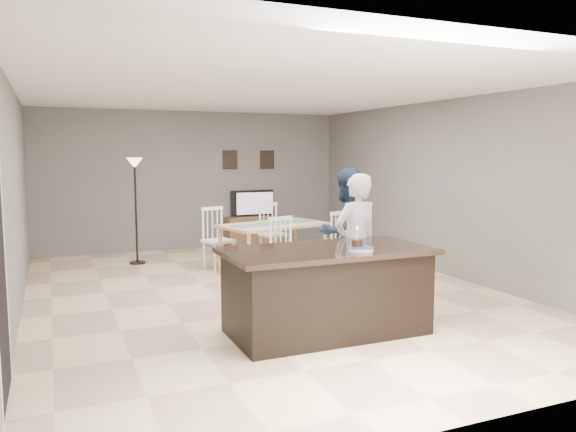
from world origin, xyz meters
name	(u,v)px	position (x,y,z in m)	size (l,w,h in m)	color
floor	(266,293)	(0.00, 0.00, 0.00)	(8.00, 8.00, 0.00)	beige
room_shell	(265,169)	(0.00, 0.00, 1.68)	(8.00, 8.00, 8.00)	slate
kitchen_island	(326,290)	(0.00, -1.80, 0.45)	(2.15, 1.10, 0.90)	black
tv_console	(255,231)	(1.20, 3.77, 0.30)	(1.20, 0.40, 0.60)	brown
television	(254,203)	(1.20, 3.84, 0.86)	(0.91, 0.12, 0.53)	black
tv_screen_glow	(255,203)	(1.20, 3.76, 0.87)	(0.78, 0.78, 0.00)	orange
picture_frames	(249,160)	(1.15, 3.98, 1.75)	(1.10, 0.02, 0.38)	black
woman	(356,244)	(0.67, -1.25, 0.83)	(0.60, 0.39, 1.65)	silver
man	(346,232)	(0.95, -0.49, 0.84)	(0.82, 0.64, 1.69)	#1A253A
birthday_cake	(357,245)	(0.24, -2.01, 0.96)	(0.15, 0.15, 0.24)	yellow
plate_stack	(361,249)	(0.24, -2.08, 0.92)	(0.26, 0.26, 0.04)	white
dining_table	(274,232)	(0.60, 1.23, 0.64)	(2.02, 2.22, 1.01)	tan
floor_lamp	(135,182)	(-1.29, 2.80, 1.40)	(0.27, 0.27, 1.81)	black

